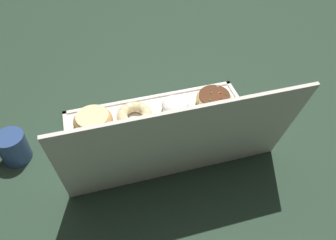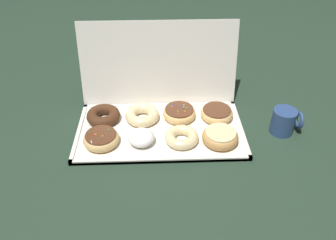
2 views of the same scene
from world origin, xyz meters
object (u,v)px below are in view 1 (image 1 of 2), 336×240
at_px(donut_box, 161,130).
at_px(chocolate_cake_ring_donut_4, 232,126).
at_px(sprinkle_donut_6, 144,146).
at_px(cruller_donut_2, 135,115).
at_px(powdered_filled_donut_1, 175,105).
at_px(coffee_mug, 12,147).
at_px(cruller_donut_5, 188,135).
at_px(chocolate_frosted_donut_7, 96,155).
at_px(sprinkle_donut_0, 214,99).
at_px(glazed_ring_donut_3, 93,120).

height_order(donut_box, chocolate_cake_ring_donut_4, chocolate_cake_ring_donut_4).
distance_m(chocolate_cake_ring_donut_4, sprinkle_donut_6, 0.26).
bearing_deg(cruller_donut_2, powdered_filled_donut_1, -178.31).
relative_size(cruller_donut_2, sprinkle_donut_6, 0.95).
bearing_deg(chocolate_cake_ring_donut_4, coffee_mug, -6.84).
height_order(donut_box, cruller_donut_5, cruller_donut_5).
relative_size(sprinkle_donut_6, chocolate_frosted_donut_7, 1.01).
xyz_separation_m(sprinkle_donut_0, powdered_filled_donut_1, (0.12, -0.00, 0.00)).
bearing_deg(glazed_ring_donut_3, coffee_mug, 14.33).
bearing_deg(sprinkle_donut_0, sprinkle_donut_6, 26.84).
height_order(cruller_donut_2, glazed_ring_donut_3, glazed_ring_donut_3).
bearing_deg(sprinkle_donut_0, coffee_mug, 4.87).
xyz_separation_m(sprinkle_donut_0, cruller_donut_2, (0.25, 0.00, -0.00)).
bearing_deg(coffee_mug, donut_box, 178.45).
relative_size(chocolate_cake_ring_donut_4, sprinkle_donut_6, 1.01).
xyz_separation_m(cruller_donut_2, cruller_donut_5, (-0.13, 0.12, 0.00)).
relative_size(donut_box, chocolate_cake_ring_donut_4, 4.82).
bearing_deg(chocolate_cake_ring_donut_4, cruller_donut_5, -0.57).
height_order(donut_box, coffee_mug, coffee_mug).
xyz_separation_m(sprinkle_donut_0, chocolate_cake_ring_donut_4, (-0.01, 0.12, -0.00)).
height_order(cruller_donut_5, chocolate_frosted_donut_7, cruller_donut_5).
xyz_separation_m(cruller_donut_2, chocolate_cake_ring_donut_4, (-0.26, 0.12, 0.00)).
bearing_deg(chocolate_cake_ring_donut_4, sprinkle_donut_6, 1.21).
bearing_deg(chocolate_frosted_donut_7, powdered_filled_donut_1, -154.34).
height_order(powdered_filled_donut_1, chocolate_frosted_donut_7, powdered_filled_donut_1).
bearing_deg(coffee_mug, cruller_donut_5, 171.41).
bearing_deg(cruller_donut_5, sprinkle_donut_0, -135.88).
relative_size(donut_box, cruller_donut_5, 4.71).
bearing_deg(cruller_donut_5, donut_box, -44.50).
bearing_deg(donut_box, chocolate_cake_ring_donut_4, 162.50).
bearing_deg(sprinkle_donut_0, donut_box, 18.35).
relative_size(chocolate_cake_ring_donut_4, coffee_mug, 1.18).
xyz_separation_m(cruller_donut_5, coffee_mug, (0.46, -0.07, 0.02)).
xyz_separation_m(sprinkle_donut_0, chocolate_frosted_donut_7, (0.38, 0.12, -0.00)).
bearing_deg(donut_box, powdered_filled_donut_1, -133.60).
height_order(chocolate_cake_ring_donut_4, cruller_donut_5, same).
relative_size(sprinkle_donut_0, glazed_ring_donut_3, 0.98).
distance_m(powdered_filled_donut_1, cruller_donut_5, 0.12).
bearing_deg(chocolate_cake_ring_donut_4, glazed_ring_donut_3, -18.55).
height_order(sprinkle_donut_0, chocolate_frosted_donut_7, sprinkle_donut_0).
distance_m(cruller_donut_2, sprinkle_donut_6, 0.13).
bearing_deg(chocolate_cake_ring_donut_4, cruller_donut_2, -24.90).
xyz_separation_m(glazed_ring_donut_3, cruller_donut_5, (-0.25, 0.13, -0.00)).
bearing_deg(chocolate_frosted_donut_7, cruller_donut_5, -179.92).
height_order(sprinkle_donut_0, coffee_mug, coffee_mug).
bearing_deg(sprinkle_donut_0, chocolate_frosted_donut_7, 17.64).
distance_m(sprinkle_donut_0, chocolate_cake_ring_donut_4, 0.12).
xyz_separation_m(cruller_donut_2, glazed_ring_donut_3, (0.12, -0.01, 0.00)).
bearing_deg(coffee_mug, sprinkle_donut_6, 167.14).
bearing_deg(sprinkle_donut_6, cruller_donut_5, -176.94).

